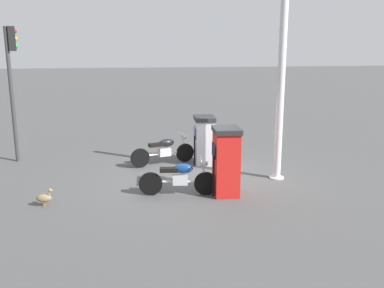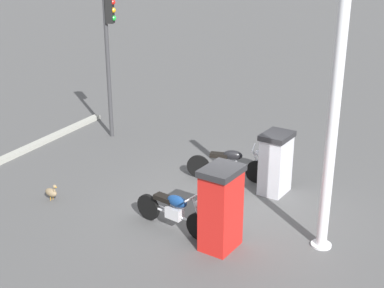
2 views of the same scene
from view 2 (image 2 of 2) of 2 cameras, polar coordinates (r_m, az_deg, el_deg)
ground_plane at (r=11.70m, az=4.30°, el=-7.30°), size 120.00×120.00×0.00m
fuel_pump_near at (r=12.41m, az=8.95°, el=-2.01°), size 0.69×0.83×1.47m
fuel_pump_far at (r=10.04m, az=3.10°, el=-6.85°), size 0.71×0.86×1.66m
motorcycle_near_pump at (r=13.03m, az=4.01°, el=-2.03°), size 1.99×0.78×0.93m
motorcycle_far_pump at (r=10.81m, az=-1.96°, el=-7.14°), size 1.90×0.62×0.92m
wandering_duck at (r=12.51m, az=-14.88°, el=-5.01°), size 0.42×0.21×0.42m
roadside_traffic_light at (r=15.63m, az=-8.89°, el=10.50°), size 0.40×0.30×4.11m
canopy_support_pole at (r=9.82m, az=14.79°, el=0.80°), size 0.40×0.40×4.66m
road_edge_kerb at (r=15.43m, az=-18.38°, el=-0.99°), size 0.70×7.56×0.12m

